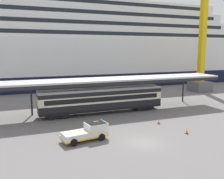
% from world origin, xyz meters
% --- Properties ---
extents(ground_plane, '(400.00, 400.00, 0.00)m').
position_xyz_m(ground_plane, '(0.00, 0.00, 0.00)').
color(ground_plane, slate).
extents(cruise_ship, '(151.64, 29.25, 34.30)m').
position_xyz_m(cruise_ship, '(-16.16, 51.42, 10.98)').
color(cruise_ship, black).
rests_on(cruise_ship, ground).
extents(platform_canopy, '(42.76, 5.55, 5.54)m').
position_xyz_m(platform_canopy, '(-0.10, 14.11, 5.29)').
color(platform_canopy, '#BCBCBC').
rests_on(platform_canopy, ground).
extents(train_carriage, '(20.03, 2.81, 4.11)m').
position_xyz_m(train_carriage, '(-0.10, 13.68, 2.30)').
color(train_carriage, black).
rests_on(train_carriage, ground).
extents(service_truck, '(5.45, 2.87, 2.02)m').
position_xyz_m(service_truck, '(-5.40, 3.04, 0.99)').
color(service_truck, silver).
rests_on(service_truck, ground).
extents(traffic_cone_near, '(0.36, 0.36, 0.64)m').
position_xyz_m(traffic_cone_near, '(5.32, 5.43, 0.32)').
color(traffic_cone_near, black).
rests_on(traffic_cone_near, ground).
extents(traffic_cone_mid, '(0.36, 0.36, 0.73)m').
position_xyz_m(traffic_cone_mid, '(6.32, 0.65, 0.36)').
color(traffic_cone_mid, black).
rests_on(traffic_cone_mid, ground).
extents(dockside_crane, '(12.93, 4.40, 61.02)m').
position_xyz_m(dockside_crane, '(29.94, 25.47, 19.75)').
color(dockside_crane, '#595960').
rests_on(dockside_crane, ground).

